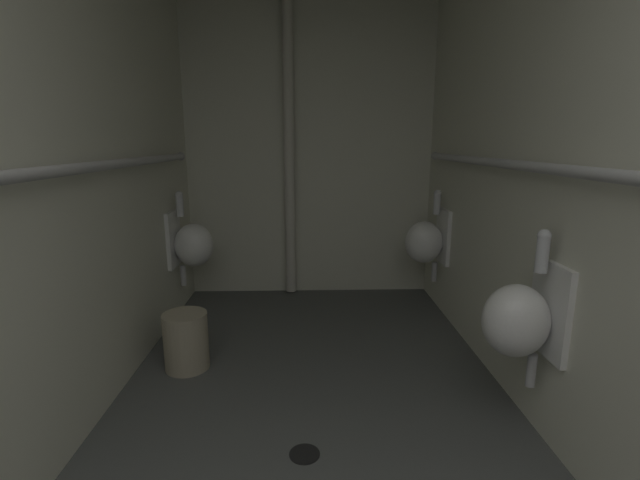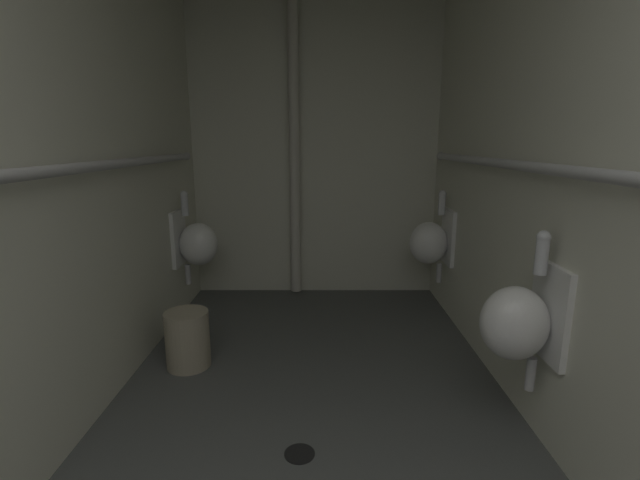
% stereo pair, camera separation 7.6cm
% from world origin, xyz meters
% --- Properties ---
extents(floor, '(2.30, 4.41, 0.08)m').
position_xyz_m(floor, '(0.00, 2.15, -0.04)').
color(floor, '#4C4F4C').
rests_on(floor, ground).
extents(wall_left, '(0.06, 4.41, 2.70)m').
position_xyz_m(wall_left, '(-1.12, 2.15, 1.35)').
color(wall_left, beige).
rests_on(wall_left, ground).
extents(wall_right, '(0.06, 4.41, 2.70)m').
position_xyz_m(wall_right, '(1.12, 2.15, 1.35)').
color(wall_right, beige).
rests_on(wall_right, ground).
extents(wall_back, '(2.30, 0.06, 2.70)m').
position_xyz_m(wall_back, '(0.00, 4.32, 1.35)').
color(wall_back, beige).
rests_on(wall_back, ground).
extents(urinal_left_mid, '(0.32, 0.30, 0.76)m').
position_xyz_m(urinal_left_mid, '(-0.94, 3.71, 0.60)').
color(urinal_left_mid, white).
extents(urinal_right_mid, '(0.32, 0.30, 0.76)m').
position_xyz_m(urinal_right_mid, '(0.94, 2.15, 0.60)').
color(urinal_right_mid, white).
extents(urinal_right_far, '(0.32, 0.30, 0.76)m').
position_xyz_m(urinal_right_far, '(0.94, 3.76, 0.60)').
color(urinal_right_far, white).
extents(supply_pipe_left, '(0.06, 3.67, 0.06)m').
position_xyz_m(supply_pipe_left, '(-1.03, 2.11, 1.27)').
color(supply_pipe_left, '#B2B2B2').
extents(supply_pipe_right, '(0.06, 3.69, 0.06)m').
position_xyz_m(supply_pipe_right, '(1.03, 2.15, 1.27)').
color(supply_pipe_right, '#B2B2B2').
extents(standpipe_back_wall, '(0.09, 0.09, 2.65)m').
position_xyz_m(standpipe_back_wall, '(-0.18, 4.21, 1.35)').
color(standpipe_back_wall, beige).
rests_on(standpipe_back_wall, ground).
extents(floor_drain, '(0.14, 0.14, 0.01)m').
position_xyz_m(floor_drain, '(-0.05, 2.03, 0.00)').
color(floor_drain, black).
rests_on(floor_drain, ground).
extents(waste_bin, '(0.27, 0.27, 0.36)m').
position_xyz_m(waste_bin, '(-0.78, 2.84, 0.18)').
color(waste_bin, '#9E937A').
rests_on(waste_bin, ground).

